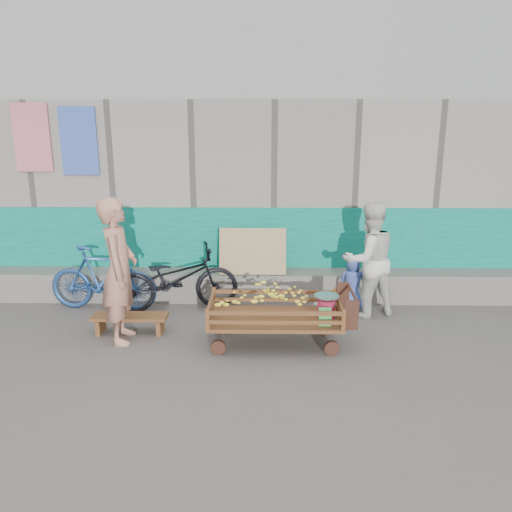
{
  "coord_description": "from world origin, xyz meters",
  "views": [
    {
      "loc": [
        0.47,
        -5.01,
        2.65
      ],
      "look_at": [
        0.37,
        1.2,
        1.0
      ],
      "focal_mm": 35.0,
      "sensor_mm": 36.0,
      "label": 1
    }
  ],
  "objects_px": {
    "woman": "(369,260)",
    "child": "(353,283)",
    "banana_cart": "(272,306)",
    "bicycle_blue": "(103,279)",
    "bench": "(130,320)",
    "bicycle_dark": "(175,279)",
    "vendor_man": "(119,271)"
  },
  "relations": [
    {
      "from": "woman",
      "to": "child",
      "type": "relative_size",
      "value": 1.98
    },
    {
      "from": "banana_cart",
      "to": "child",
      "type": "relative_size",
      "value": 2.14
    },
    {
      "from": "banana_cart",
      "to": "bicycle_blue",
      "type": "xyz_separation_m",
      "value": [
        -2.44,
        1.15,
        -0.03
      ]
    },
    {
      "from": "child",
      "to": "woman",
      "type": "bearing_deg",
      "value": 142.14
    },
    {
      "from": "banana_cart",
      "to": "bench",
      "type": "distance_m",
      "value": 1.91
    },
    {
      "from": "bicycle_dark",
      "to": "child",
      "type": "bearing_deg",
      "value": -102.55
    },
    {
      "from": "banana_cart",
      "to": "bicycle_blue",
      "type": "distance_m",
      "value": 2.7
    },
    {
      "from": "bench",
      "to": "woman",
      "type": "xyz_separation_m",
      "value": [
        3.21,
        0.7,
        0.63
      ]
    },
    {
      "from": "bench",
      "to": "bicycle_dark",
      "type": "bearing_deg",
      "value": 60.84
    },
    {
      "from": "child",
      "to": "bicycle_blue",
      "type": "height_order",
      "value": "bicycle_blue"
    },
    {
      "from": "child",
      "to": "bicycle_dark",
      "type": "bearing_deg",
      "value": 7.17
    },
    {
      "from": "child",
      "to": "bench",
      "type": "bearing_deg",
      "value": 22.24
    },
    {
      "from": "vendor_man",
      "to": "bicycle_blue",
      "type": "relative_size",
      "value": 1.14
    },
    {
      "from": "banana_cart",
      "to": "bench",
      "type": "relative_size",
      "value": 1.8
    },
    {
      "from": "banana_cart",
      "to": "bicycle_blue",
      "type": "relative_size",
      "value": 1.11
    },
    {
      "from": "child",
      "to": "bicycle_dark",
      "type": "distance_m",
      "value": 2.57
    },
    {
      "from": "bench",
      "to": "bicycle_blue",
      "type": "height_order",
      "value": "bicycle_blue"
    },
    {
      "from": "vendor_man",
      "to": "woman",
      "type": "relative_size",
      "value": 1.12
    },
    {
      "from": "bench",
      "to": "banana_cart",
      "type": "bearing_deg",
      "value": -9.89
    },
    {
      "from": "bicycle_dark",
      "to": "bicycle_blue",
      "type": "xyz_separation_m",
      "value": [
        -1.06,
        0.0,
        0.0
      ]
    },
    {
      "from": "vendor_man",
      "to": "bicycle_dark",
      "type": "xyz_separation_m",
      "value": [
        0.49,
        1.04,
        -0.43
      ]
    },
    {
      "from": "bicycle_dark",
      "to": "woman",
      "type": "bearing_deg",
      "value": -106.16
    },
    {
      "from": "banana_cart",
      "to": "bicycle_dark",
      "type": "height_order",
      "value": "bicycle_dark"
    },
    {
      "from": "bicycle_blue",
      "to": "vendor_man",
      "type": "bearing_deg",
      "value": -145.53
    },
    {
      "from": "woman",
      "to": "bicycle_blue",
      "type": "xyz_separation_m",
      "value": [
        -3.81,
        0.13,
        -0.34
      ]
    },
    {
      "from": "woman",
      "to": "child",
      "type": "distance_m",
      "value": 0.47
    },
    {
      "from": "vendor_man",
      "to": "bicycle_blue",
      "type": "bearing_deg",
      "value": 22.15
    },
    {
      "from": "woman",
      "to": "child",
      "type": "xyz_separation_m",
      "value": [
        -0.18,
        0.17,
        -0.4
      ]
    },
    {
      "from": "bicycle_dark",
      "to": "banana_cart",
      "type": "bearing_deg",
      "value": -143.23
    },
    {
      "from": "bench",
      "to": "woman",
      "type": "bearing_deg",
      "value": 12.34
    },
    {
      "from": "banana_cart",
      "to": "vendor_man",
      "type": "distance_m",
      "value": 1.92
    },
    {
      "from": "bench",
      "to": "woman",
      "type": "distance_m",
      "value": 3.35
    }
  ]
}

